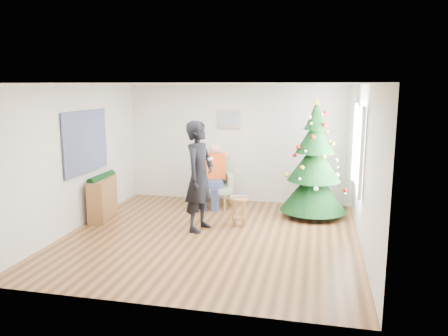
% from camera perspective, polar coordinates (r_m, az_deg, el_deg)
% --- Properties ---
extents(floor, '(5.00, 5.00, 0.00)m').
position_cam_1_polar(floor, '(7.67, -1.72, -8.90)').
color(floor, brown).
rests_on(floor, ground).
extents(ceiling, '(5.00, 5.00, 0.00)m').
position_cam_1_polar(ceiling, '(7.22, -1.83, 10.93)').
color(ceiling, white).
rests_on(ceiling, wall_back).
extents(wall_back, '(5.00, 0.00, 5.00)m').
position_cam_1_polar(wall_back, '(9.75, 1.84, 3.20)').
color(wall_back, silver).
rests_on(wall_back, floor).
extents(wall_front, '(5.00, 0.00, 5.00)m').
position_cam_1_polar(wall_front, '(5.00, -8.83, -4.13)').
color(wall_front, silver).
rests_on(wall_front, floor).
extents(wall_left, '(0.00, 5.00, 5.00)m').
position_cam_1_polar(wall_left, '(8.30, -18.75, 1.32)').
color(wall_left, silver).
rests_on(wall_left, floor).
extents(wall_right, '(0.00, 5.00, 5.00)m').
position_cam_1_polar(wall_right, '(7.15, 18.04, -0.06)').
color(wall_right, silver).
rests_on(wall_right, floor).
extents(window_panel, '(0.04, 1.30, 1.40)m').
position_cam_1_polar(window_panel, '(8.10, 17.26, 2.62)').
color(window_panel, white).
rests_on(window_panel, wall_right).
extents(curtains, '(0.05, 1.75, 1.50)m').
position_cam_1_polar(curtains, '(8.10, 17.05, 2.63)').
color(curtains, white).
rests_on(curtains, wall_right).
extents(christmas_tree, '(1.30, 1.30, 2.36)m').
position_cam_1_polar(christmas_tree, '(8.75, 11.71, 0.54)').
color(christmas_tree, '#3F2816').
rests_on(christmas_tree, floor).
extents(stool, '(0.37, 0.37, 0.55)m').
position_cam_1_polar(stool, '(8.12, 1.93, -5.70)').
color(stool, brown).
rests_on(stool, floor).
extents(laptop, '(0.35, 0.30, 0.02)m').
position_cam_1_polar(laptop, '(8.04, 1.94, -3.79)').
color(laptop, silver).
rests_on(laptop, stool).
extents(armchair, '(0.97, 0.94, 1.04)m').
position_cam_1_polar(armchair, '(9.45, -1.45, -2.67)').
color(armchair, '#94A988').
rests_on(armchair, floor).
extents(seated_person, '(0.55, 0.72, 1.36)m').
position_cam_1_polar(seated_person, '(9.32, -1.43, -0.86)').
color(seated_person, navy).
rests_on(seated_person, armchair).
extents(standing_man, '(0.62, 0.81, 1.97)m').
position_cam_1_polar(standing_man, '(7.76, -3.23, -1.09)').
color(standing_man, black).
rests_on(standing_man, floor).
extents(game_controller, '(0.06, 0.13, 0.04)m').
position_cam_1_polar(game_controller, '(7.62, -1.79, 1.22)').
color(game_controller, white).
rests_on(game_controller, standing_man).
extents(console, '(0.48, 1.04, 0.80)m').
position_cam_1_polar(console, '(8.88, -15.57, -3.84)').
color(console, brown).
rests_on(console, floor).
extents(garland, '(0.14, 0.90, 0.14)m').
position_cam_1_polar(garland, '(8.79, -15.70, -1.19)').
color(garland, black).
rests_on(garland, console).
extents(tapestry, '(0.03, 1.50, 1.15)m').
position_cam_1_polar(tapestry, '(8.50, -17.59, 3.31)').
color(tapestry, black).
rests_on(tapestry, wall_left).
extents(framed_picture, '(0.52, 0.05, 0.42)m').
position_cam_1_polar(framed_picture, '(9.69, 0.65, 6.43)').
color(framed_picture, tan).
rests_on(framed_picture, wall_back).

